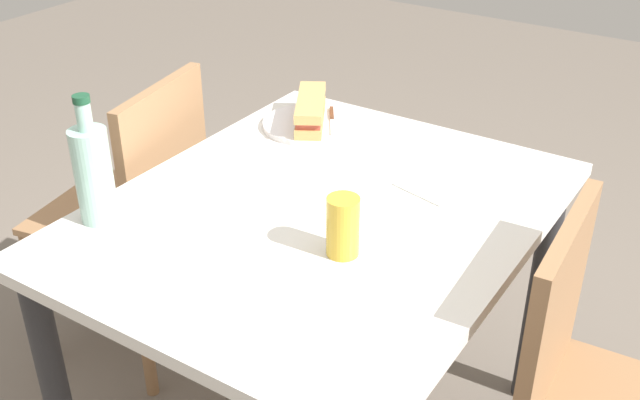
{
  "coord_description": "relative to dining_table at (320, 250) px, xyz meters",
  "views": [
    {
      "loc": [
        1.22,
        0.79,
        1.59
      ],
      "look_at": [
        0.0,
        0.0,
        0.75
      ],
      "focal_mm": 42.98,
      "sensor_mm": 36.0,
      "label": 1
    }
  ],
  "objects": [
    {
      "name": "baguette_sandwich_near",
      "position": [
        -0.35,
        -0.26,
        0.16
      ],
      "size": [
        0.25,
        0.18,
        0.07
      ],
      "color": "tan",
      "rests_on": "plate_near"
    },
    {
      "name": "water_bottle",
      "position": [
        0.3,
        -0.37,
        0.22
      ],
      "size": [
        0.08,
        0.08,
        0.28
      ],
      "color": "#99C6B7",
      "rests_on": "dining_table"
    },
    {
      "name": "chair_near",
      "position": [
        -0.06,
        -0.64,
        -0.12
      ],
      "size": [
        0.47,
        0.47,
        0.88
      ],
      "color": "#936B47",
      "rests_on": "ground"
    },
    {
      "name": "paper_napkin",
      "position": [
        -0.23,
        0.17,
        0.11
      ],
      "size": [
        0.17,
        0.17,
        0.0
      ],
      "primitive_type": "cube",
      "rotation": [
        0.0,
        0.0,
        -0.24
      ],
      "color": "white",
      "rests_on": "dining_table"
    },
    {
      "name": "dining_table",
      "position": [
        0.0,
        0.0,
        0.0
      ],
      "size": [
        1.09,
        0.89,
        0.73
      ],
      "color": "silver",
      "rests_on": "ground"
    },
    {
      "name": "plate_near",
      "position": [
        -0.35,
        -0.26,
        0.12
      ],
      "size": [
        0.26,
        0.26,
        0.01
      ],
      "primitive_type": "cylinder",
      "color": "white",
      "rests_on": "dining_table"
    },
    {
      "name": "knife_near",
      "position": [
        -0.39,
        -0.21,
        0.13
      ],
      "size": [
        0.16,
        0.11,
        0.01
      ],
      "color": "silver",
      "rests_on": "plate_near"
    },
    {
      "name": "chair_far",
      "position": [
        0.01,
        0.64,
        -0.12
      ],
      "size": [
        0.42,
        0.42,
        0.88
      ],
      "color": "#936B47",
      "rests_on": "ground"
    },
    {
      "name": "beer_glass",
      "position": [
        0.13,
        0.14,
        0.17
      ],
      "size": [
        0.07,
        0.07,
        0.13
      ],
      "primitive_type": "cylinder",
      "color": "gold",
      "rests_on": "dining_table"
    }
  ]
}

